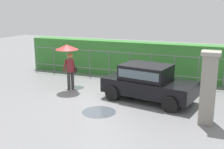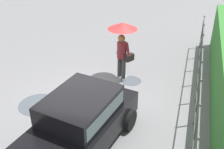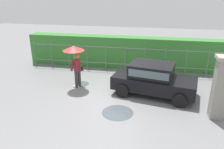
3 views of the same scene
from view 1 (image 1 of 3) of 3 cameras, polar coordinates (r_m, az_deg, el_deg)
The scene contains 8 objects.
ground_plane at distance 12.05m, azimuth -1.60°, elevation -4.78°, with size 40.00×40.00×0.00m, color slate.
car at distance 11.71m, azimuth 7.18°, elevation -1.33°, with size 3.95×2.40×1.48m.
pedestrian at distance 13.02m, azimuth -8.74°, elevation 3.73°, with size 1.03×1.03×2.10m.
gate_pillar at distance 9.74m, azimuth 18.74°, elevation -2.43°, with size 0.60×0.60×2.42m.
fence_section at distance 14.75m, azimuth 3.52°, elevation 1.99°, with size 11.51×0.05×1.50m.
hedge_row at distance 15.58m, azimuth 4.58°, elevation 3.08°, with size 12.46×0.90×1.90m, color #387F33.
puddle_near at distance 10.57m, azimuth -2.62°, elevation -7.50°, with size 1.26×1.26×0.00m, color #4C545B.
puddle_far at distance 13.65m, azimuth -7.18°, elevation -2.63°, with size 0.74×0.74×0.00m, color #4C545B.
Camera 1 is at (4.53, -10.48, 3.85)m, focal length 45.67 mm.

